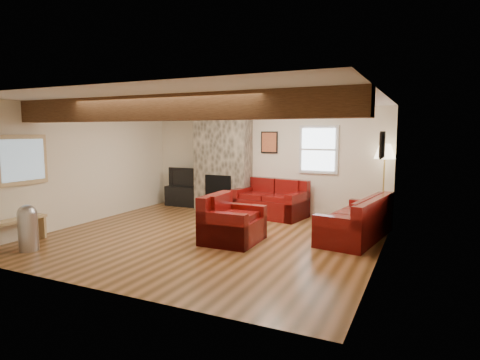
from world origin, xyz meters
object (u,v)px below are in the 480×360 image
object	(u,v)px
loveseat	(270,198)
coffee_table	(225,225)
armchair_red	(233,219)
sofa_three	(356,218)
television	(185,177)
tv_cabinet	(185,196)
floor_lamp	(385,156)

from	to	relation	value
loveseat	coffee_table	bearing A→B (deg)	-84.59
loveseat	armchair_red	size ratio (longest dim) A/B	1.55
sofa_three	television	bearing A→B (deg)	-98.40
sofa_three	coffee_table	xyz separation A→B (m)	(-2.26, -0.84, -0.18)
sofa_three	tv_cabinet	bearing A→B (deg)	-98.40
tv_cabinet	floor_lamp	xyz separation A→B (m)	(4.94, 0.02, 1.19)
armchair_red	tv_cabinet	size ratio (longest dim) A/B	1.00
armchair_red	television	world-z (taller)	television
sofa_three	armchair_red	bearing A→B (deg)	-50.15
coffee_table	floor_lamp	xyz separation A→B (m)	(2.58, 2.30, 1.24)
sofa_three	television	world-z (taller)	television
loveseat	television	world-z (taller)	television
sofa_three	television	xyz separation A→B (m)	(-4.62, 1.44, 0.38)
tv_cabinet	floor_lamp	world-z (taller)	floor_lamp
floor_lamp	tv_cabinet	bearing A→B (deg)	-179.77
tv_cabinet	television	bearing A→B (deg)	0.00
coffee_table	sofa_three	bearing A→B (deg)	20.51
armchair_red	floor_lamp	size ratio (longest dim) A/B	0.61
tv_cabinet	armchair_red	bearing A→B (deg)	-44.06
floor_lamp	sofa_three	bearing A→B (deg)	-102.38
armchair_red	floor_lamp	bearing A→B (deg)	-41.43
sofa_three	loveseat	xyz separation A→B (m)	(-2.11, 1.14, 0.04)
armchair_red	tv_cabinet	xyz separation A→B (m)	(-2.69, 2.60, -0.16)
armchair_red	floor_lamp	world-z (taller)	floor_lamp
sofa_three	coffee_table	size ratio (longest dim) A/B	2.37
television	tv_cabinet	bearing A→B (deg)	0.00
armchair_red	television	bearing A→B (deg)	45.24
sofa_three	floor_lamp	bearing A→B (deg)	176.49
sofa_three	tv_cabinet	size ratio (longest dim) A/B	1.94
armchair_red	tv_cabinet	world-z (taller)	armchair_red
armchair_red	coffee_table	bearing A→B (deg)	44.74
television	floor_lamp	size ratio (longest dim) A/B	0.51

